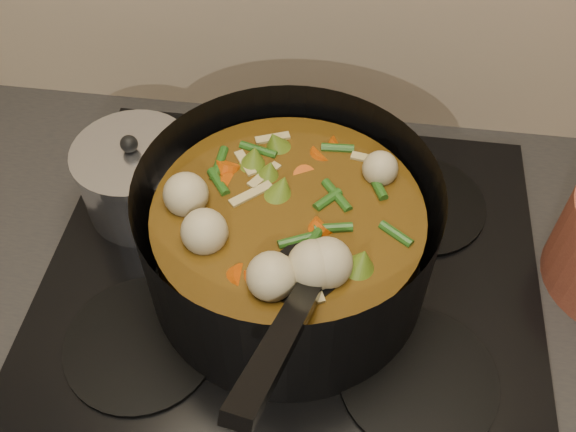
# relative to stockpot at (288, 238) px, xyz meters

# --- Properties ---
(counter) EXTENTS (2.64, 0.64, 0.91)m
(counter) POSITION_rel_stockpot_xyz_m (0.00, 0.01, -0.55)
(counter) COLOR brown
(counter) RESTS_ON ground
(stovetop) EXTENTS (0.62, 0.54, 0.03)m
(stovetop) POSITION_rel_stockpot_xyz_m (0.00, 0.01, -0.09)
(stovetop) COLOR black
(stovetop) RESTS_ON counter
(stockpot) EXTENTS (0.43, 0.51, 0.25)m
(stockpot) POSITION_rel_stockpot_xyz_m (0.00, 0.00, 0.00)
(stockpot) COLOR black
(stockpot) RESTS_ON stovetop
(saucepan) EXTENTS (0.16, 0.16, 0.13)m
(saucepan) POSITION_rel_stockpot_xyz_m (-0.21, 0.09, -0.03)
(saucepan) COLOR silver
(saucepan) RESTS_ON stovetop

